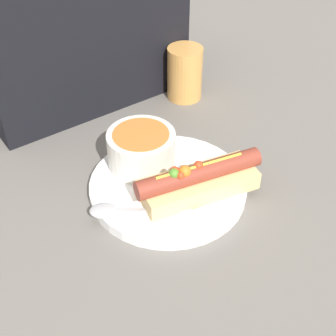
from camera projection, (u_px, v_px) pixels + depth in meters
name	position (u px, v px, depth m)	size (l,w,h in m)	color
ground_plane	(168.00, 190.00, 0.72)	(4.00, 4.00, 0.00)	slate
dinner_plate	(168.00, 186.00, 0.72)	(0.24, 0.24, 0.02)	white
hot_dog	(198.00, 180.00, 0.68)	(0.19, 0.10, 0.06)	#E5C17F
soup_bowl	(141.00, 147.00, 0.73)	(0.11, 0.11, 0.06)	silver
spoon	(115.00, 209.00, 0.66)	(0.14, 0.11, 0.01)	#B7B7BC
drinking_glass	(185.00, 73.00, 0.90)	(0.07, 0.07, 0.10)	#D8994C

